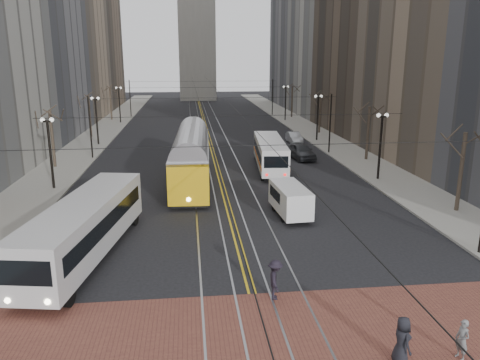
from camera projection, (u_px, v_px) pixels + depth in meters
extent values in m
plane|color=black|center=(249.00, 284.00, 22.23)|extent=(260.00, 260.00, 0.00)
cube|color=gray|center=(98.00, 136.00, 63.87)|extent=(5.00, 140.00, 0.15)
cube|color=gray|center=(312.00, 132.00, 67.07)|extent=(5.00, 140.00, 0.15)
cube|color=brown|center=(263.00, 331.00, 18.38)|extent=(25.00, 6.00, 0.01)
cube|color=gray|center=(208.00, 134.00, 65.49)|extent=(4.80, 130.00, 0.02)
cube|color=gold|center=(208.00, 134.00, 65.49)|extent=(0.42, 130.00, 0.01)
cube|color=slate|center=(5.00, 4.00, 59.42)|extent=(16.00, 20.00, 34.00)
cube|color=brown|center=(75.00, 10.00, 97.11)|extent=(16.00, 20.00, 40.00)
cube|color=brown|center=(389.00, 9.00, 64.86)|extent=(16.00, 20.00, 34.00)
cube|color=slate|center=(314.00, 13.00, 102.55)|extent=(16.00, 20.00, 40.00)
cylinder|color=black|center=(51.00, 156.00, 37.36)|extent=(0.20, 0.20, 5.60)
cylinder|color=black|center=(97.00, 123.00, 56.59)|extent=(0.20, 0.20, 5.60)
cylinder|color=black|center=(120.00, 106.00, 75.81)|extent=(0.20, 0.20, 5.60)
cylinder|color=black|center=(380.00, 149.00, 40.28)|extent=(0.20, 0.20, 5.60)
cylinder|color=black|center=(317.00, 119.00, 59.51)|extent=(0.20, 0.20, 5.60)
cylinder|color=black|center=(285.00, 104.00, 78.74)|extent=(0.20, 0.20, 5.60)
cylinder|color=#382D23|center=(52.00, 140.00, 44.84)|extent=(0.28, 0.28, 5.60)
cylinder|color=#382D23|center=(90.00, 117.00, 62.14)|extent=(0.28, 0.28, 5.60)
cylinder|color=#382D23|center=(111.00, 104.00, 79.45)|extent=(0.28, 0.28, 5.60)
cylinder|color=#382D23|center=(461.00, 173.00, 31.84)|extent=(0.28, 0.28, 5.60)
cylinder|color=#382D23|center=(368.00, 134.00, 48.19)|extent=(0.28, 0.28, 5.60)
cylinder|color=#382D23|center=(320.00, 114.00, 65.49)|extent=(0.28, 0.28, 5.60)
cylinder|color=#382D23|center=(292.00, 102.00, 82.80)|extent=(0.28, 0.28, 5.60)
cylinder|color=black|center=(196.00, 91.00, 63.81)|extent=(0.03, 120.00, 0.03)
cylinder|color=black|center=(218.00, 91.00, 64.13)|extent=(0.03, 120.00, 0.03)
cylinder|color=black|center=(90.00, 128.00, 48.85)|extent=(0.16, 0.16, 6.60)
cylinder|color=black|center=(130.00, 99.00, 83.46)|extent=(0.16, 0.16, 6.60)
cylinder|color=black|center=(330.00, 124.00, 51.61)|extent=(0.16, 0.16, 6.60)
cylinder|color=black|center=(272.00, 97.00, 86.22)|extent=(0.16, 0.16, 6.60)
cube|color=#BCBCBC|center=(85.00, 230.00, 24.81)|extent=(4.73, 12.82, 3.14)
cube|color=gold|center=(192.00, 162.00, 39.68)|extent=(3.52, 15.71, 3.68)
cube|color=silver|center=(270.00, 155.00, 44.68)|extent=(3.26, 11.18, 2.88)
cube|color=white|center=(290.00, 201.00, 31.52)|extent=(2.16, 4.86, 2.10)
imported|color=#404448|center=(301.00, 151.00, 49.51)|extent=(2.67, 5.17, 1.68)
imported|color=#B7BBC0|center=(294.00, 138.00, 58.74)|extent=(1.49, 4.12, 1.35)
imported|color=black|center=(402.00, 341.00, 16.23)|extent=(0.65, 0.92, 1.78)
imported|color=slate|center=(462.00, 340.00, 16.50)|extent=(0.48, 0.62, 1.52)
imported|color=black|center=(275.00, 279.00, 20.65)|extent=(0.77, 1.23, 1.83)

